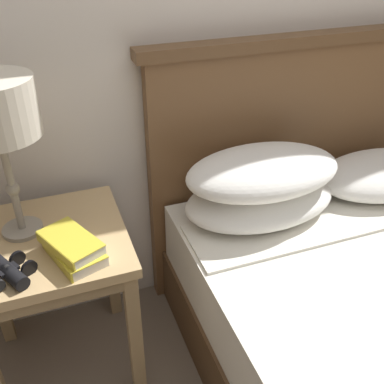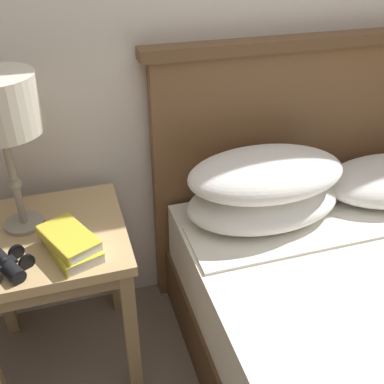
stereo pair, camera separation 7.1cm
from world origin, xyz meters
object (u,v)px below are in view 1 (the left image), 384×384
(binoculars_pair, at_px, (9,271))
(book_stacked_on_top, at_px, (70,243))
(nightstand, at_px, (49,260))
(book_on_nightstand, at_px, (74,252))

(binoculars_pair, bearing_deg, book_stacked_on_top, 10.10)
(nightstand, relative_size, binoculars_pair, 3.91)
(book_stacked_on_top, height_order, binoculars_pair, book_stacked_on_top)
(book_on_nightstand, bearing_deg, book_stacked_on_top, 146.19)
(book_on_nightstand, xyz_separation_m, book_stacked_on_top, (-0.01, 0.00, 0.03))
(book_stacked_on_top, bearing_deg, nightstand, 121.21)
(nightstand, bearing_deg, book_on_nightstand, -57.69)
(book_on_nightstand, height_order, book_stacked_on_top, book_stacked_on_top)
(book_on_nightstand, height_order, binoculars_pair, binoculars_pair)
(nightstand, bearing_deg, binoculars_pair, -124.43)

